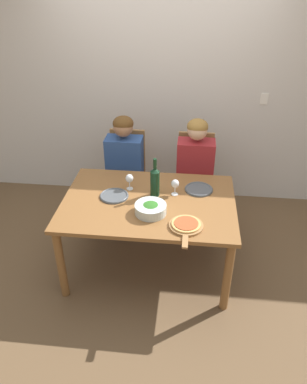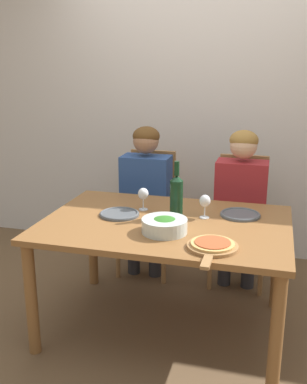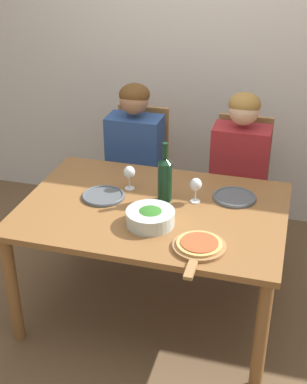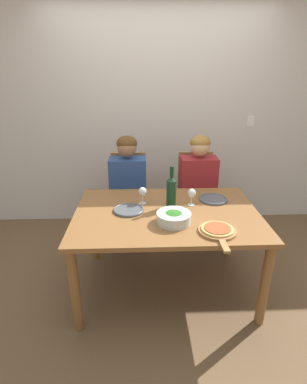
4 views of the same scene
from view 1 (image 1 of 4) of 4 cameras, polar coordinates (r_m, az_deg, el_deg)
The scene contains 14 objects.
ground_plane at distance 3.72m, azimuth -0.66°, elevation -10.91°, with size 40.00×40.00×0.00m, color brown.
back_wall at distance 4.27m, azimuth 1.48°, elevation 15.88°, with size 10.00×0.06×2.70m.
dining_table at distance 3.32m, azimuth -0.73°, elevation -2.66°, with size 1.50×1.04×0.74m.
chair_left at distance 4.16m, azimuth -4.06°, elevation 2.87°, with size 0.42×0.42×0.99m.
chair_right at distance 4.11m, azimuth 6.21°, elevation 2.32°, with size 0.42×0.42×0.99m.
person_woman at distance 3.96m, azimuth -4.46°, elevation 4.73°, with size 0.47×0.51×1.21m.
person_man at distance 3.90m, azimuth 6.37°, elevation 4.18°, with size 0.47×0.51×1.21m.
wine_bottle at distance 3.27m, azimuth 0.22°, elevation 1.68°, with size 0.08×0.08×0.36m.
broccoli_bowl at distance 3.09m, azimuth -0.45°, elevation -2.56°, with size 0.26×0.26×0.09m.
dinner_plate_left at distance 3.33m, azimuth -6.02°, elevation -0.56°, with size 0.26×0.26×0.02m.
dinner_plate_right at distance 3.44m, azimuth 6.92°, elevation 0.45°, with size 0.26×0.26×0.02m.
pizza_on_board at distance 2.96m, azimuth 4.99°, elevation -5.12°, with size 0.27×0.41×0.04m.
wine_glass_left at distance 3.38m, azimuth -3.69°, elevation 1.99°, with size 0.07×0.07×0.15m.
wine_glass_right at distance 3.30m, azimuth 3.31°, elevation 1.16°, with size 0.07×0.07×0.15m.
Camera 1 is at (0.33, -2.71, 2.53)m, focal length 35.00 mm.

